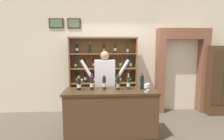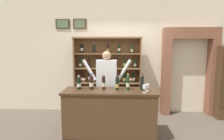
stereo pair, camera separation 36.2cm
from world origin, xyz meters
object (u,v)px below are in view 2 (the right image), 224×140
tasting_bottle_rosso (79,83)px  wine_glass_left (145,87)px  tasting_bottle_prosecco (104,82)px  wine_glass_right (148,86)px  tasting_bottle_grappa (117,83)px  shopkeeper (107,80)px  tasting_bottle_vin_santo (142,82)px  tasting_bottle_riserva (128,82)px  tasting_counter (110,114)px  wine_shelf (108,75)px  tasting_bottle_super_tuscan (92,82)px

tasting_bottle_rosso → wine_glass_left: bearing=-10.3°
tasting_bottle_prosecco → wine_glass_right: size_ratio=2.14×
tasting_bottle_prosecco → tasting_bottle_grappa: 0.27m
shopkeeper → wine_glass_left: (0.76, -0.77, 0.01)m
tasting_bottle_rosso → wine_glass_right: 1.35m
shopkeeper → tasting_bottle_vin_santo: (0.73, -0.54, 0.05)m
tasting_bottle_rosso → tasting_bottle_grappa: tasting_bottle_grappa is taller
shopkeeper → tasting_bottle_vin_santo: shopkeeper is taller
wine_glass_left → tasting_bottle_rosso: bearing=169.7°
tasting_bottle_riserva → tasting_counter: bearing=-171.5°
wine_shelf → shopkeeper: bearing=-87.2°
tasting_bottle_super_tuscan → tasting_bottle_prosecco: bearing=1.1°
shopkeeper → tasting_bottle_rosso: bearing=-133.6°
tasting_bottle_grappa → wine_glass_right: tasting_bottle_grappa is taller
wine_glass_left → wine_glass_right: 0.15m
tasting_bottle_prosecco → tasting_bottle_vin_santo: size_ratio=0.94×
tasting_bottle_rosso → wine_glass_right: (1.34, -0.10, -0.03)m
tasting_bottle_prosecco → tasting_bottle_vin_santo: 0.75m
tasting_bottle_grappa → wine_glass_right: (0.58, -0.09, -0.04)m
wine_glass_left → wine_glass_right: bearing=62.5°
wine_glass_left → wine_glass_right: wine_glass_left is taller
tasting_bottle_riserva → wine_glass_left: (0.30, -0.23, -0.04)m
tasting_counter → tasting_bottle_riserva: size_ratio=5.55×
tasting_bottle_grappa → shopkeeper: bearing=114.3°
shopkeeper → tasting_bottle_prosecco: 0.53m
wine_glass_right → wine_glass_left: bearing=-117.5°
tasting_bottle_super_tuscan → tasting_bottle_prosecco: 0.24m
tasting_bottle_prosecco → tasting_bottle_riserva: 0.48m
tasting_bottle_riserva → tasting_bottle_grappa: bearing=-177.0°
tasting_counter → tasting_bottle_rosso: 0.87m
tasting_bottle_rosso → tasting_bottle_prosecco: (0.49, 0.01, 0.01)m
tasting_bottle_rosso → tasting_bottle_riserva: tasting_bottle_riserva is taller
tasting_counter → wine_glass_left: 0.90m
wine_glass_left → wine_glass_right: (0.07, 0.13, -0.01)m
tasting_counter → tasting_bottle_rosso: (-0.62, 0.05, 0.61)m
tasting_bottle_rosso → tasting_bottle_vin_santo: bearing=-0.0°
tasting_bottle_vin_santo → wine_shelf: bearing=122.3°
tasting_counter → tasting_bottle_rosso: bearing=175.1°
wine_glass_left → tasting_bottle_prosecco: bearing=162.7°
wine_shelf → tasting_bottle_grappa: bearing=-77.0°
wine_shelf → tasting_bottle_vin_santo: wine_shelf is taller
wine_shelf → tasting_bottle_riserva: 1.31m
tasting_counter → tasting_bottle_prosecco: bearing=153.3°
tasting_bottle_rosso → tasting_bottle_vin_santo: 1.25m
tasting_bottle_riserva → wine_glass_right: 0.39m
tasting_bottle_prosecco → tasting_bottle_riserva: bearing=-1.4°
tasting_counter → tasting_bottle_grappa: 0.64m
tasting_counter → tasting_bottle_riserva: tasting_bottle_riserva is taller
tasting_counter → tasting_bottle_grappa: size_ratio=5.91×
wine_shelf → tasting_counter: 1.39m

